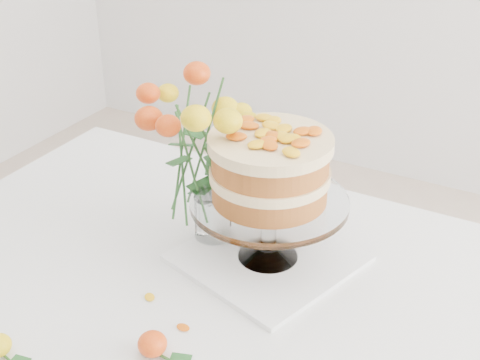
% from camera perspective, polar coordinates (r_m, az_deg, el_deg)
% --- Properties ---
extents(table, '(1.43, 0.93, 0.76)m').
position_cam_1_polar(table, '(1.33, -0.63, -11.98)').
color(table, tan).
rests_on(table, ground).
extents(napkin, '(0.38, 0.38, 0.01)m').
position_cam_1_polar(napkin, '(1.35, 2.39, -6.66)').
color(napkin, white).
rests_on(napkin, table).
extents(cake_stand, '(0.31, 0.31, 0.27)m').
position_cam_1_polar(cake_stand, '(1.25, 2.56, 0.40)').
color(cake_stand, white).
rests_on(cake_stand, napkin).
extents(rose_vase, '(0.31, 0.31, 0.39)m').
position_cam_1_polar(rose_vase, '(1.30, -2.47, 3.25)').
color(rose_vase, white).
rests_on(rose_vase, table).
extents(loose_rose_far, '(0.09, 0.05, 0.04)m').
position_cam_1_polar(loose_rose_far, '(1.14, -7.47, -13.71)').
color(loose_rose_far, red).
rests_on(loose_rose_far, table).
extents(stray_petal_a, '(0.03, 0.02, 0.00)m').
position_cam_1_polar(stray_petal_a, '(1.27, -7.72, -9.89)').
color(stray_petal_a, '#FAB30F').
rests_on(stray_petal_a, table).
extents(stray_petal_b, '(0.03, 0.02, 0.00)m').
position_cam_1_polar(stray_petal_b, '(1.20, -4.88, -12.44)').
color(stray_petal_b, '#FAB30F').
rests_on(stray_petal_b, table).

